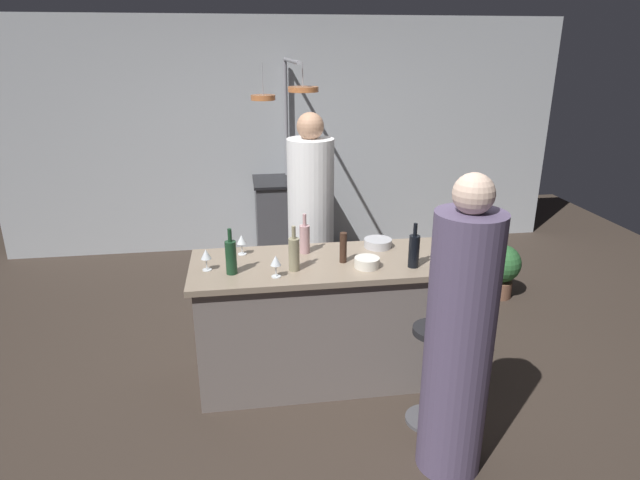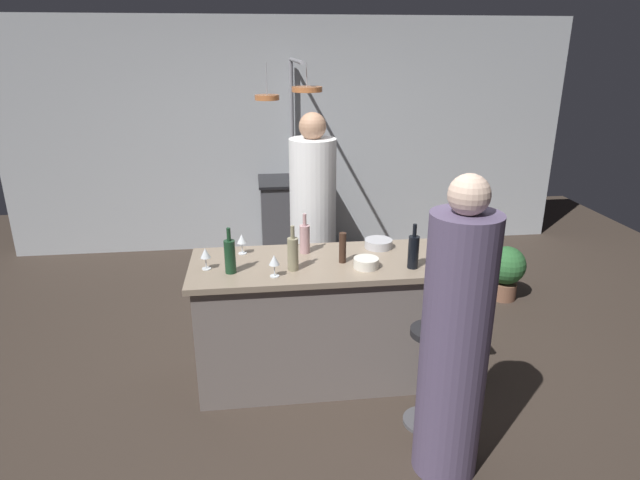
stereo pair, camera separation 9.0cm
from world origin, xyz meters
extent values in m
plane|color=#382D26|center=(0.00, 0.00, 0.00)|extent=(9.00, 9.00, 0.00)
cube|color=#B2B7BC|center=(0.00, 2.85, 1.30)|extent=(6.40, 0.16, 2.60)
cube|color=slate|center=(0.00, 0.00, 0.43)|extent=(1.72, 0.66, 0.86)
cube|color=gray|center=(0.00, 0.00, 0.88)|extent=(1.80, 0.72, 0.04)
cube|color=#47474C|center=(0.00, 2.45, 0.43)|extent=(0.76, 0.60, 0.86)
cube|color=black|center=(0.00, 2.45, 0.88)|extent=(0.80, 0.64, 0.03)
cylinder|color=white|center=(0.03, 0.86, 0.80)|extent=(0.38, 0.38, 1.59)
sphere|color=tan|center=(0.03, 0.86, 1.69)|extent=(0.22, 0.22, 0.22)
cylinder|color=#4C4C51|center=(0.58, -0.62, 0.01)|extent=(0.28, 0.28, 0.02)
cylinder|color=#4C4C51|center=(0.58, -0.62, 0.33)|extent=(0.06, 0.06, 0.62)
cylinder|color=black|center=(0.58, -0.62, 0.66)|extent=(0.26, 0.26, 0.04)
cylinder|color=#594C6B|center=(0.58, -0.99, 0.76)|extent=(0.36, 0.36, 1.52)
sphere|color=beige|center=(0.58, -0.99, 1.61)|extent=(0.21, 0.21, 0.21)
cylinder|color=gray|center=(0.00, 2.70, 1.07)|extent=(0.04, 0.04, 2.15)
cylinder|color=gray|center=(0.00, 2.03, 2.15)|extent=(0.04, 1.34, 0.04)
cylinder|color=#B26638|center=(-0.30, 1.53, 1.86)|extent=(0.22, 0.22, 0.04)
cylinder|color=gray|center=(-0.30, 1.51, 2.00)|extent=(0.01, 0.01, 0.29)
cylinder|color=#B26638|center=(0.05, 1.48, 1.93)|extent=(0.27, 0.27, 0.04)
cylinder|color=gray|center=(0.05, 1.51, 2.04)|extent=(0.01, 0.01, 0.22)
cylinder|color=brown|center=(1.88, 1.05, 0.08)|extent=(0.24, 0.24, 0.16)
sphere|color=#2D6633|center=(1.88, 1.05, 0.34)|extent=(0.36, 0.36, 0.36)
cylinder|color=#382319|center=(0.13, -0.04, 1.01)|extent=(0.05, 0.05, 0.21)
cylinder|color=#193D23|center=(-0.62, -0.12, 1.01)|extent=(0.07, 0.07, 0.22)
cylinder|color=#193D23|center=(-0.62, -0.12, 1.16)|extent=(0.03, 0.03, 0.08)
cylinder|color=black|center=(0.58, -0.18, 1.01)|extent=(0.07, 0.07, 0.22)
cylinder|color=black|center=(0.58, -0.18, 1.16)|extent=(0.03, 0.03, 0.08)
cylinder|color=#B78C8E|center=(-0.10, 0.18, 1.00)|extent=(0.07, 0.07, 0.20)
cylinder|color=#B78C8E|center=(-0.10, 0.18, 1.14)|extent=(0.03, 0.03, 0.08)
cylinder|color=gray|center=(-0.21, -0.12, 1.01)|extent=(0.07, 0.07, 0.22)
cylinder|color=gray|center=(-0.21, -0.12, 1.16)|extent=(0.03, 0.03, 0.08)
cylinder|color=silver|center=(-0.78, -0.04, 0.90)|extent=(0.06, 0.06, 0.01)
cylinder|color=silver|center=(-0.78, -0.04, 0.94)|extent=(0.01, 0.01, 0.07)
cone|color=silver|center=(-0.78, -0.04, 1.01)|extent=(0.07, 0.07, 0.06)
cylinder|color=silver|center=(-0.55, 0.21, 0.90)|extent=(0.06, 0.06, 0.01)
cylinder|color=silver|center=(-0.55, 0.21, 0.94)|extent=(0.01, 0.01, 0.07)
cone|color=silver|center=(-0.55, 0.21, 1.01)|extent=(0.07, 0.07, 0.06)
cylinder|color=silver|center=(-0.34, -0.22, 0.90)|extent=(0.06, 0.06, 0.01)
cylinder|color=silver|center=(-0.34, -0.22, 0.94)|extent=(0.01, 0.01, 0.07)
cone|color=silver|center=(-0.34, -0.22, 1.01)|extent=(0.07, 0.07, 0.06)
cylinder|color=#B7B7BC|center=(0.44, 0.21, 0.93)|extent=(0.20, 0.20, 0.06)
cylinder|color=silver|center=(0.27, -0.15, 0.93)|extent=(0.17, 0.17, 0.07)
camera|label=1|loc=(-0.52, -3.35, 2.28)|focal=30.14mm
camera|label=2|loc=(-0.43, -3.36, 2.28)|focal=30.14mm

